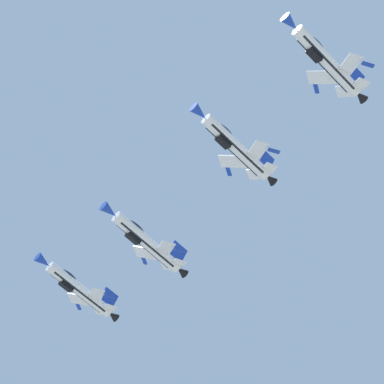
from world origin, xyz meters
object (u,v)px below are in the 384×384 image
object	(u,v)px
fighter_jet_left_wing	(235,146)
fighter_jet_left_outer	(78,289)
fighter_jet_right_wing	(146,241)
fighter_jet_lead	(326,60)

from	to	relation	value
fighter_jet_left_wing	fighter_jet_left_outer	xyz separation A→B (m)	(-10.51, 31.74, 1.15)
fighter_jet_right_wing	fighter_jet_left_outer	bearing A→B (deg)	-1.42
fighter_jet_lead	fighter_jet_left_wing	xyz separation A→B (m)	(-5.52, 15.49, -1.32)
fighter_jet_left_wing	fighter_jet_right_wing	xyz separation A→B (m)	(-5.51, 17.28, -2.91)
fighter_jet_lead	fighter_jet_left_outer	distance (m)	49.87
fighter_jet_left_wing	fighter_jet_left_outer	size ratio (longest dim) A/B	1.00
fighter_jet_lead	fighter_jet_right_wing	xyz separation A→B (m)	(-11.03, 32.77, -4.23)
fighter_jet_left_outer	fighter_jet_left_wing	bearing A→B (deg)	177.81
fighter_jet_right_wing	fighter_jet_left_outer	distance (m)	15.82
fighter_jet_lead	fighter_jet_left_outer	size ratio (longest dim) A/B	1.00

